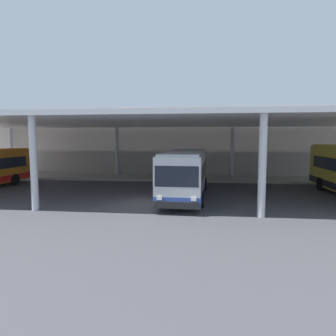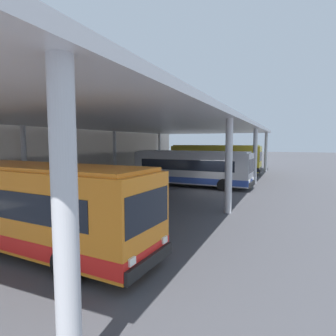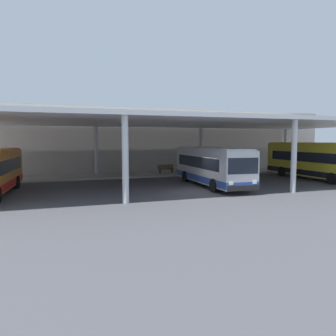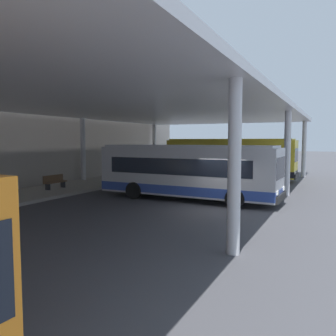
{
  "view_description": "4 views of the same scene",
  "coord_description": "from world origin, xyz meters",
  "px_view_note": "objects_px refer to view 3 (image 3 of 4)",
  "views": [
    {
      "loc": [
        3.2,
        -17.93,
        3.96
      ],
      "look_at": [
        0.69,
        3.01,
        1.94
      ],
      "focal_mm": 31.79,
      "sensor_mm": 36.0,
      "label": 1
    },
    {
      "loc": [
        -21.74,
        -5.65,
        3.97
      ],
      "look_at": [
        1.92,
        4.73,
        1.58
      ],
      "focal_mm": 30.05,
      "sensor_mm": 36.0,
      "label": 2
    },
    {
      "loc": [
        -9.83,
        -21.1,
        3.77
      ],
      "look_at": [
        -1.82,
        2.33,
        1.6
      ],
      "focal_mm": 33.72,
      "sensor_mm": 36.0,
      "label": 3
    },
    {
      "loc": [
        -16.21,
        -5.21,
        3.44
      ],
      "look_at": [
        2.1,
        3.74,
        1.8
      ],
      "focal_mm": 36.82,
      "sensor_mm": 36.0,
      "label": 4
    }
  ],
  "objects_px": {
    "bus_second_bay": "(211,166)",
    "bench_waiting": "(166,169)",
    "banner_sign": "(6,160)",
    "bus_middle_bay": "(314,160)"
  },
  "relations": [
    {
      "from": "bench_waiting",
      "to": "banner_sign",
      "type": "bearing_deg",
      "value": -176.82
    },
    {
      "from": "bus_second_bay",
      "to": "banner_sign",
      "type": "relative_size",
      "value": 3.32
    },
    {
      "from": "bus_second_bay",
      "to": "bench_waiting",
      "type": "bearing_deg",
      "value": 95.0
    },
    {
      "from": "banner_sign",
      "to": "bus_second_bay",
      "type": "bearing_deg",
      "value": -27.07
    },
    {
      "from": "bus_middle_bay",
      "to": "banner_sign",
      "type": "relative_size",
      "value": 3.55
    },
    {
      "from": "bus_second_bay",
      "to": "bench_waiting",
      "type": "xyz_separation_m",
      "value": [
        -0.82,
        9.35,
        -0.99
      ]
    },
    {
      "from": "bus_second_bay",
      "to": "banner_sign",
      "type": "distance_m",
      "value": 18.62
    },
    {
      "from": "bus_second_bay",
      "to": "banner_sign",
      "type": "height_order",
      "value": "banner_sign"
    },
    {
      "from": "bench_waiting",
      "to": "bus_second_bay",
      "type": "bearing_deg",
      "value": -85.0
    },
    {
      "from": "bus_middle_bay",
      "to": "banner_sign",
      "type": "xyz_separation_m",
      "value": [
        -28.1,
        7.67,
        0.14
      ]
    }
  ]
}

